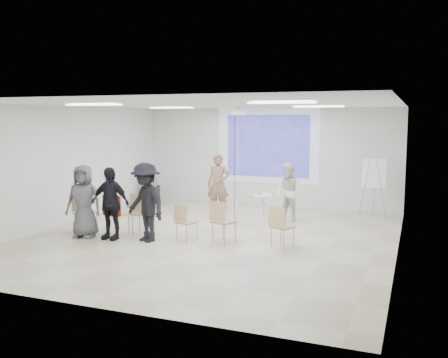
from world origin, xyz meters
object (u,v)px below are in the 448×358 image
(chair_right_inner, at_px, (222,218))
(av_cart, at_px, (151,192))
(pedestal_table, at_px, (262,205))
(flipchart_easel, at_px, (374,172))
(chair_left_inner, at_px, (142,210))
(audience_outer, at_px, (84,197))
(audience_mid, at_px, (146,197))
(chair_far_left, at_px, (84,209))
(chair_right_far, at_px, (280,224))
(chair_left_mid, at_px, (114,211))
(player_right, at_px, (289,189))
(audience_left, at_px, (110,198))
(player_left, at_px, (218,181))
(chair_center, at_px, (184,219))
(laptop, at_px, (144,211))

(chair_right_inner, xyz_separation_m, av_cart, (-3.97, 3.94, -0.19))
(pedestal_table, height_order, flipchart_easel, flipchart_easel)
(chair_left_inner, bearing_deg, audience_outer, -155.23)
(audience_mid, bearing_deg, pedestal_table, 87.90)
(chair_far_left, height_order, chair_right_inner, chair_far_left)
(chair_right_far, bearing_deg, chair_left_inner, -157.14)
(chair_left_mid, distance_m, audience_mid, 1.08)
(chair_right_far, distance_m, av_cart, 6.52)
(player_right, xyz_separation_m, chair_right_far, (0.51, -2.74, -0.33))
(player_right, xyz_separation_m, chair_right_inner, (-0.77, -2.82, -0.30))
(audience_mid, xyz_separation_m, av_cart, (-2.36, 4.36, -0.62))
(audience_left, bearing_deg, audience_outer, -175.12)
(audience_mid, xyz_separation_m, flipchart_easel, (4.43, 4.45, 0.28))
(chair_left_mid, bearing_deg, player_left, 80.60)
(chair_center, height_order, audience_mid, audience_mid)
(chair_left_inner, xyz_separation_m, audience_outer, (-1.11, -0.66, 0.34))
(chair_far_left, distance_m, audience_mid, 1.80)
(player_left, xyz_separation_m, chair_far_left, (-2.12, -3.17, -0.40))
(chair_left_inner, distance_m, chair_right_far, 3.30)
(chair_left_mid, bearing_deg, audience_mid, 0.28)
(chair_far_left, distance_m, chair_right_far, 4.66)
(chair_far_left, xyz_separation_m, chair_left_mid, (0.77, 0.10, -0.01))
(audience_left, relative_size, audience_outer, 1.00)
(chair_far_left, relative_size, av_cart, 1.23)
(audience_mid, bearing_deg, player_left, 107.54)
(audience_left, bearing_deg, player_left, 70.17)
(chair_right_inner, relative_size, av_cart, 1.18)
(audience_outer, bearing_deg, chair_far_left, 114.62)
(chair_left_mid, relative_size, av_cart, 1.22)
(audience_mid, bearing_deg, chair_center, 46.60)
(audience_left, relative_size, audience_mid, 0.94)
(laptop, xyz_separation_m, audience_outer, (-1.10, -0.76, 0.40))
(audience_left, xyz_separation_m, audience_mid, (0.85, 0.10, 0.05))
(flipchart_easel, bearing_deg, chair_center, -125.99)
(chair_right_inner, distance_m, av_cart, 5.59)
(player_right, relative_size, chair_right_inner, 1.83)
(pedestal_table, xyz_separation_m, av_cart, (-4.00, 1.01, -0.01))
(player_left, bearing_deg, chair_far_left, -133.15)
(chair_center, relative_size, laptop, 2.28)
(chair_right_inner, bearing_deg, laptop, -165.29)
(player_right, bearing_deg, flipchart_easel, 56.32)
(chair_left_inner, bearing_deg, player_left, 68.46)
(chair_left_mid, xyz_separation_m, audience_mid, (0.97, -0.24, 0.41))
(player_right, xyz_separation_m, laptop, (-2.80, -2.64, -0.32))
(pedestal_table, height_order, player_right, player_right)
(laptop, bearing_deg, av_cart, -68.58)
(chair_right_far, bearing_deg, audience_left, -148.03)
(audience_left, height_order, flipchart_easel, audience_left)
(pedestal_table, xyz_separation_m, chair_far_left, (-3.39, -3.20, 0.21))
(audience_left, height_order, audience_mid, audience_mid)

